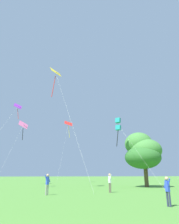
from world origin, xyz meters
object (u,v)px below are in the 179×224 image
Objects in this scene: kite_red_high at (68,126)px; person_with_spool at (47,182)px; person_near_tree at (168,188)px; tree_left_oak at (143,151)px; kite_purple_streamer at (16,110)px; person_far_back at (110,181)px; kite_pink_low at (23,128)px; kite_teal_box at (118,125)px; kite_yellow_diamond at (55,78)px.

kite_red_high is 29.65m from person_with_spool.
tree_left_oak reaches higher than person_near_tree.
person_near_tree is at bearing -87.27° from kite_red_high.
kite_purple_streamer is (-9.26, -17.56, -2.11)m from kite_red_high.
person_with_spool is at bearing -167.60° from person_far_back.
tree_left_oak is (18.10, -0.71, -5.26)m from kite_purple_streamer.
kite_purple_streamer is 10.89m from kite_pink_low.
kite_red_high reaches higher than kite_pink_low.
person_with_spool is (4.58, -20.37, -8.96)m from kite_pink_low.
kite_teal_box reaches higher than tree_left_oak.
kite_teal_box is 14.31m from person_with_spool.
person_far_back is at bearing -86.98° from kite_red_high.
kite_yellow_diamond reaches higher than kite_teal_box.
person_with_spool is at bearing -64.27° from kite_purple_streamer.
kite_purple_streamer is 6.60× the size of person_with_spool.
kite_red_high is 8.79× the size of person_near_tree.
kite_pink_low is at bearing 138.16° from kite_teal_box.
kite_pink_low is 1.32× the size of kite_teal_box.
kite_teal_box is 17.74m from person_near_tree.
person_far_back is (10.63, -19.04, -8.93)m from kite_pink_low.
kite_purple_streamer is at bearing 172.88° from kite_teal_box.
person_near_tree is at bearing -58.07° from kite_purple_streamer.
person_far_back is at bearing -37.52° from kite_purple_streamer.
kite_teal_box is at bearing 78.59° from person_near_tree.
person_near_tree is (-3.19, -15.78, -7.46)m from kite_teal_box.
tree_left_oak is at bearing 66.92° from person_near_tree.
person_far_back is (6.05, 1.33, 0.03)m from person_with_spool.
kite_purple_streamer is 18.86m from tree_left_oak.
tree_left_oak is at bearing -64.17° from kite_red_high.
kite_purple_streamer is (-5.04, 1.92, -4.42)m from kite_yellow_diamond.
kite_purple_streamer is 0.91× the size of kite_pink_low.
kite_yellow_diamond reaches higher than kite_purple_streamer.
kite_pink_low is 22.11m from tree_left_oak.
kite_teal_box reaches higher than person_far_back.
kite_yellow_diamond is 2.11× the size of tree_left_oak.
kite_pink_low reaches higher than person_near_tree.
kite_yellow_diamond is at bearing -68.46° from kite_pink_low.
kite_yellow_diamond is 9.21× the size of person_far_back.
kite_yellow_diamond is at bearing -179.00° from kite_teal_box.
kite_teal_box is (9.08, 0.16, -6.16)m from kite_yellow_diamond.
person_with_spool is (-4.69, -27.04, -11.21)m from kite_red_high.
person_near_tree is (6.36, -8.06, -0.10)m from person_with_spool.
person_near_tree is (10.95, -28.43, -9.06)m from kite_pink_low.
kite_teal_box is 6.03× the size of person_near_tree.
person_near_tree is 0.20× the size of tree_left_oak.
person_with_spool is at bearing -93.57° from kite_yellow_diamond.
person_near_tree is (1.67, -35.10, -11.31)m from kite_red_high.
tree_left_oak is at bearing -2.25° from kite_purple_streamer.
kite_pink_low is 23.56m from person_far_back.
person_with_spool is 10.27m from person_near_tree.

